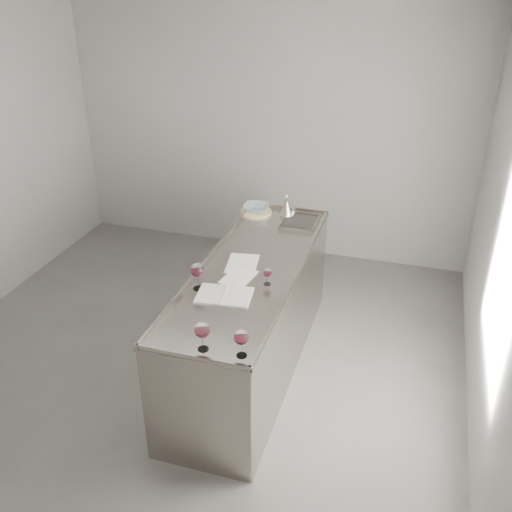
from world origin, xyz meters
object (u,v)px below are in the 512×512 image
(wine_glass_left, at_px, (197,271))
(wine_funnel, at_px, (286,208))
(counter, at_px, (252,317))
(wine_glass_middle, at_px, (202,331))
(wine_glass_right, at_px, (241,338))
(notebook, at_px, (224,295))
(ceramic_bowl, at_px, (256,208))
(wine_glass_small, at_px, (267,273))

(wine_glass_left, relative_size, wine_funnel, 0.99)
(wine_glass_left, bearing_deg, counter, 56.48)
(counter, distance_m, wine_glass_middle, 1.24)
(wine_glass_middle, distance_m, wine_glass_right, 0.25)
(notebook, distance_m, ceramic_bowl, 1.50)
(wine_glass_small, bearing_deg, wine_glass_left, -156.15)
(wine_glass_left, height_order, wine_glass_middle, wine_glass_left)
(ceramic_bowl, height_order, wine_funnel, wine_funnel)
(wine_glass_middle, xyz_separation_m, wine_glass_right, (0.25, 0.01, -0.01))
(counter, xyz_separation_m, notebook, (-0.06, -0.46, 0.47))
(wine_glass_right, bearing_deg, wine_glass_small, 95.66)
(wine_glass_small, height_order, wine_funnel, wine_funnel)
(counter, relative_size, wine_funnel, 11.50)
(notebook, bearing_deg, wine_glass_left, 161.74)
(wine_glass_middle, distance_m, wine_glass_small, 0.89)
(wine_glass_middle, height_order, wine_glass_right, wine_glass_middle)
(wine_glass_middle, bearing_deg, wine_funnel, 90.61)
(wine_glass_small, bearing_deg, counter, 132.04)
(wine_glass_left, xyz_separation_m, ceramic_bowl, (-0.00, 1.44, -0.10))
(counter, height_order, wine_glass_left, wine_glass_left)
(notebook, bearing_deg, wine_funnel, 80.53)
(ceramic_bowl, relative_size, wine_funnel, 1.15)
(counter, bearing_deg, wine_glass_left, -123.52)
(wine_funnel, bearing_deg, wine_glass_left, -100.62)
(wine_glass_left, height_order, ceramic_bowl, wine_glass_left)
(wine_glass_middle, bearing_deg, counter, 91.49)
(wine_glass_middle, xyz_separation_m, ceramic_bowl, (-0.30, 2.11, -0.09))
(notebook, xyz_separation_m, ceramic_bowl, (-0.22, 1.49, 0.04))
(counter, xyz_separation_m, wine_glass_right, (0.27, -1.07, 0.60))
(wine_glass_middle, distance_m, wine_funnel, 2.16)
(wine_glass_left, bearing_deg, notebook, -11.20)
(wine_glass_left, relative_size, notebook, 0.50)
(wine_glass_middle, xyz_separation_m, wine_funnel, (-0.02, 2.16, -0.07))
(counter, xyz_separation_m, wine_glass_middle, (0.03, -1.08, 0.61))
(counter, bearing_deg, wine_glass_middle, -88.51)
(wine_glass_right, relative_size, wine_funnel, 0.88)
(wine_glass_left, xyz_separation_m, wine_glass_small, (0.46, 0.21, -0.05))
(wine_glass_left, relative_size, ceramic_bowl, 0.87)
(ceramic_bowl, bearing_deg, wine_glass_right, -75.33)
(wine_glass_right, bearing_deg, ceramic_bowl, 104.67)
(wine_glass_middle, relative_size, ceramic_bowl, 0.81)
(counter, xyz_separation_m, wine_glass_small, (0.19, -0.21, 0.56))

